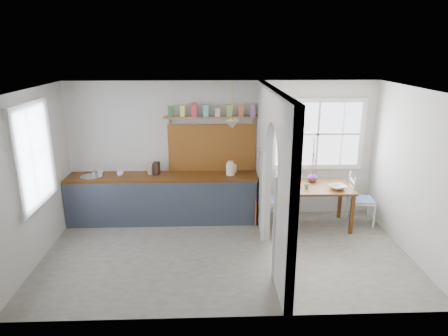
{
  "coord_description": "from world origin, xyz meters",
  "views": [
    {
      "loc": [
        -0.25,
        -5.75,
        3.19
      ],
      "look_at": [
        -0.02,
        0.46,
        1.29
      ],
      "focal_mm": 32.0,
      "sensor_mm": 36.0,
      "label": 1
    }
  ],
  "objects_px": {
    "chair_left": "(270,200)",
    "chair_right": "(362,199)",
    "dining_table": "(316,206)",
    "vase": "(312,177)",
    "kettle": "(230,168)"
  },
  "relations": [
    {
      "from": "dining_table",
      "to": "kettle",
      "type": "xyz_separation_m",
      "value": [
        -1.55,
        0.34,
        0.65
      ]
    },
    {
      "from": "chair_right",
      "to": "chair_left",
      "type": "bearing_deg",
      "value": 97.88
    },
    {
      "from": "dining_table",
      "to": "chair_left",
      "type": "xyz_separation_m",
      "value": [
        -0.84,
        0.07,
        0.1
      ]
    },
    {
      "from": "chair_left",
      "to": "chair_right",
      "type": "relative_size",
      "value": 1.01
    },
    {
      "from": "chair_right",
      "to": "vase",
      "type": "relative_size",
      "value": 4.92
    },
    {
      "from": "chair_right",
      "to": "vase",
      "type": "distance_m",
      "value": 1.0
    },
    {
      "from": "kettle",
      "to": "vase",
      "type": "xyz_separation_m",
      "value": [
        1.52,
        -0.08,
        -0.16
      ]
    },
    {
      "from": "vase",
      "to": "dining_table",
      "type": "bearing_deg",
      "value": -84.31
    },
    {
      "from": "dining_table",
      "to": "chair_left",
      "type": "relative_size",
      "value": 1.28
    },
    {
      "from": "dining_table",
      "to": "vase",
      "type": "relative_size",
      "value": 6.36
    },
    {
      "from": "chair_left",
      "to": "chair_right",
      "type": "height_order",
      "value": "chair_left"
    },
    {
      "from": "chair_left",
      "to": "kettle",
      "type": "relative_size",
      "value": 3.68
    },
    {
      "from": "vase",
      "to": "chair_right",
      "type": "bearing_deg",
      "value": -12.1
    },
    {
      "from": "chair_left",
      "to": "vase",
      "type": "relative_size",
      "value": 4.98
    },
    {
      "from": "chair_right",
      "to": "kettle",
      "type": "relative_size",
      "value": 3.64
    }
  ]
}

